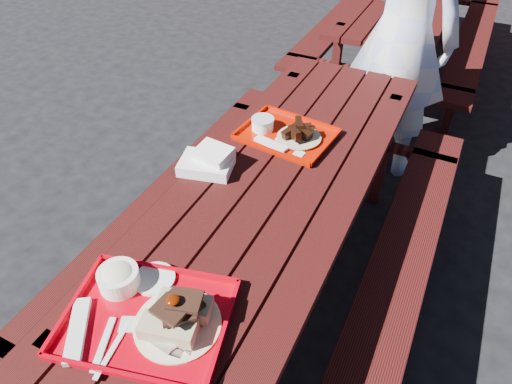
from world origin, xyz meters
TOP-DOWN VIEW (x-y plane):
  - ground at (0.00, 0.00)m, footprint 60.00×60.00m
  - picnic_table_near at (-0.00, 0.00)m, footprint 1.41×2.40m
  - picnic_table_far at (-0.00, 2.80)m, footprint 1.41×2.40m
  - near_tray at (-0.07, -0.75)m, footprint 0.58×0.50m
  - far_tray at (-0.09, 0.34)m, footprint 0.46×0.37m
  - white_cloth at (-0.29, -0.03)m, footprint 0.25×0.21m
  - person at (0.20, 1.40)m, footprint 0.73×0.55m

SIDE VIEW (x-z plane):
  - ground at x=0.00m, z-range 0.00..0.00m
  - picnic_table_near at x=0.00m, z-range 0.19..0.94m
  - picnic_table_far at x=0.00m, z-range 0.19..0.94m
  - far_tray at x=-0.09m, z-range 0.74..0.81m
  - near_tray at x=-0.07m, z-range 0.71..0.87m
  - white_cloth at x=-0.29m, z-range 0.74..0.83m
  - person at x=0.20m, z-range 0.00..1.83m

